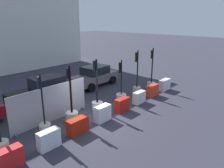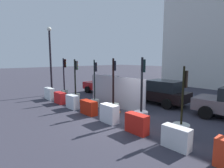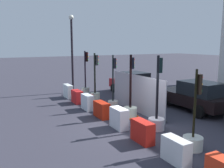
{
  "view_description": "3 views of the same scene",
  "coord_description": "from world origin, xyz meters",
  "px_view_note": "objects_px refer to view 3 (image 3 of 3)",
  "views": [
    {
      "loc": [
        -8.08,
        -8.62,
        5.62
      ],
      "look_at": [
        1.66,
        -0.15,
        1.63
      ],
      "focal_mm": 34.79,
      "sensor_mm": 36.0,
      "label": 1
    },
    {
      "loc": [
        6.51,
        -6.76,
        3.18
      ],
      "look_at": [
        -1.75,
        0.83,
        1.6
      ],
      "focal_mm": 29.22,
      "sensor_mm": 36.0,
      "label": 2
    },
    {
      "loc": [
        8.89,
        -6.14,
        3.73
      ],
      "look_at": [
        -2.72,
        0.18,
        1.51
      ],
      "focal_mm": 38.94,
      "sensor_mm": 36.0,
      "label": 3
    }
  ],
  "objects_px": {
    "construction_barrier_0": "(68,91)",
    "construction_barrier_4": "(119,118)",
    "traffic_light_3": "(130,107)",
    "traffic_light_5": "(193,136)",
    "construction_barrier_1": "(77,97)",
    "construction_barrier_5": "(143,132)",
    "car_red_compact": "(134,83)",
    "traffic_light_1": "(95,93)",
    "construction_barrier_6": "(176,151)",
    "construction_barrier_2": "(87,102)",
    "car_black_sedan": "(195,96)",
    "traffic_light_0": "(86,86)",
    "street_lamp_post": "(72,47)",
    "construction_barrier_3": "(102,110)",
    "traffic_light_4": "(157,116)",
    "traffic_light_2": "(113,99)"
  },
  "relations": [
    {
      "from": "traffic_light_4",
      "to": "construction_barrier_5",
      "type": "height_order",
      "value": "traffic_light_4"
    },
    {
      "from": "traffic_light_4",
      "to": "construction_barrier_6",
      "type": "relative_size",
      "value": 3.24
    },
    {
      "from": "construction_barrier_6",
      "to": "car_black_sedan",
      "type": "xyz_separation_m",
      "value": [
        -4.11,
        5.21,
        0.43
      ]
    },
    {
      "from": "car_red_compact",
      "to": "construction_barrier_0",
      "type": "bearing_deg",
      "value": -103.56
    },
    {
      "from": "traffic_light_0",
      "to": "traffic_light_4",
      "type": "bearing_deg",
      "value": -0.11
    },
    {
      "from": "construction_barrier_3",
      "to": "car_black_sedan",
      "type": "xyz_separation_m",
      "value": [
        1.29,
        5.16,
        0.44
      ]
    },
    {
      "from": "car_red_compact",
      "to": "traffic_light_1",
      "type": "bearing_deg",
      "value": -77.32
    },
    {
      "from": "construction_barrier_1",
      "to": "construction_barrier_6",
      "type": "xyz_separation_m",
      "value": [
        8.84,
        -0.03,
        0.0
      ]
    },
    {
      "from": "traffic_light_1",
      "to": "construction_barrier_5",
      "type": "xyz_separation_m",
      "value": [
        6.84,
        -1.16,
        -0.13
      ]
    },
    {
      "from": "traffic_light_1",
      "to": "street_lamp_post",
      "type": "xyz_separation_m",
      "value": [
        -3.51,
        -0.25,
        2.9
      ]
    },
    {
      "from": "traffic_light_5",
      "to": "construction_barrier_4",
      "type": "bearing_deg",
      "value": -159.16
    },
    {
      "from": "traffic_light_0",
      "to": "traffic_light_5",
      "type": "height_order",
      "value": "traffic_light_0"
    },
    {
      "from": "traffic_light_5",
      "to": "construction_barrier_3",
      "type": "height_order",
      "value": "traffic_light_5"
    },
    {
      "from": "construction_barrier_0",
      "to": "construction_barrier_6",
      "type": "distance_m",
      "value": 10.6
    },
    {
      "from": "traffic_light_4",
      "to": "construction_barrier_0",
      "type": "height_order",
      "value": "traffic_light_4"
    },
    {
      "from": "construction_barrier_4",
      "to": "traffic_light_0",
      "type": "bearing_deg",
      "value": 169.2
    },
    {
      "from": "traffic_light_1",
      "to": "traffic_light_4",
      "type": "distance_m",
      "value": 6.0
    },
    {
      "from": "construction_barrier_2",
      "to": "construction_barrier_4",
      "type": "bearing_deg",
      "value": 0.58
    },
    {
      "from": "traffic_light_3",
      "to": "construction_barrier_3",
      "type": "relative_size",
      "value": 2.82
    },
    {
      "from": "traffic_light_3",
      "to": "car_red_compact",
      "type": "bearing_deg",
      "value": 144.35
    },
    {
      "from": "street_lamp_post",
      "to": "construction_barrier_1",
      "type": "bearing_deg",
      "value": -15.27
    },
    {
      "from": "traffic_light_3",
      "to": "traffic_light_4",
      "type": "relative_size",
      "value": 0.98
    },
    {
      "from": "car_black_sedan",
      "to": "street_lamp_post",
      "type": "distance_m",
      "value": 9.5
    },
    {
      "from": "construction_barrier_0",
      "to": "construction_barrier_5",
      "type": "height_order",
      "value": "construction_barrier_0"
    },
    {
      "from": "traffic_light_5",
      "to": "street_lamp_post",
      "type": "distance_m",
      "value": 12.11
    },
    {
      "from": "traffic_light_0",
      "to": "car_black_sedan",
      "type": "xyz_separation_m",
      "value": [
        6.65,
        3.82,
        0.13
      ]
    },
    {
      "from": "traffic_light_3",
      "to": "construction_barrier_5",
      "type": "distance_m",
      "value": 3.18
    },
    {
      "from": "construction_barrier_0",
      "to": "construction_barrier_4",
      "type": "bearing_deg",
      "value": 0.09
    },
    {
      "from": "construction_barrier_6",
      "to": "traffic_light_1",
      "type": "bearing_deg",
      "value": 172.2
    },
    {
      "from": "traffic_light_3",
      "to": "car_black_sedan",
      "type": "xyz_separation_m",
      "value": [
        0.61,
        3.87,
        0.31
      ]
    },
    {
      "from": "construction_barrier_5",
      "to": "traffic_light_5",
      "type": "bearing_deg",
      "value": 41.02
    },
    {
      "from": "traffic_light_5",
      "to": "car_black_sedan",
      "type": "relative_size",
      "value": 0.66
    },
    {
      "from": "construction_barrier_3",
      "to": "traffic_light_5",
      "type": "bearing_deg",
      "value": 13.33
    },
    {
      "from": "construction_barrier_0",
      "to": "street_lamp_post",
      "type": "relative_size",
      "value": 0.2
    },
    {
      "from": "traffic_light_0",
      "to": "construction_barrier_3",
      "type": "relative_size",
      "value": 2.83
    },
    {
      "from": "traffic_light_3",
      "to": "traffic_light_5",
      "type": "xyz_separation_m",
      "value": [
        4.27,
        -0.11,
        -0.03
      ]
    },
    {
      "from": "construction_barrier_1",
      "to": "construction_barrier_5",
      "type": "relative_size",
      "value": 0.98
    },
    {
      "from": "traffic_light_5",
      "to": "traffic_light_4",
      "type": "bearing_deg",
      "value": 176.1
    },
    {
      "from": "traffic_light_3",
      "to": "construction_barrier_2",
      "type": "height_order",
      "value": "traffic_light_3"
    },
    {
      "from": "construction_barrier_1",
      "to": "construction_barrier_2",
      "type": "height_order",
      "value": "construction_barrier_2"
    },
    {
      "from": "traffic_light_3",
      "to": "construction_barrier_2",
      "type": "relative_size",
      "value": 3.14
    },
    {
      "from": "traffic_light_2",
      "to": "construction_barrier_0",
      "type": "distance_m",
      "value": 4.33
    },
    {
      "from": "traffic_light_3",
      "to": "car_red_compact",
      "type": "height_order",
      "value": "traffic_light_3"
    },
    {
      "from": "traffic_light_3",
      "to": "construction_barrier_1",
      "type": "relative_size",
      "value": 3.13
    },
    {
      "from": "construction_barrier_3",
      "to": "car_red_compact",
      "type": "distance_m",
      "value": 6.22
    },
    {
      "from": "construction_barrier_1",
      "to": "street_lamp_post",
      "type": "bearing_deg",
      "value": 164.73
    },
    {
      "from": "traffic_light_2",
      "to": "traffic_light_3",
      "type": "distance_m",
      "value": 1.75
    },
    {
      "from": "traffic_light_5",
      "to": "construction_barrier_4",
      "type": "xyz_separation_m",
      "value": [
        -3.15,
        -1.2,
        -0.03
      ]
    },
    {
      "from": "traffic_light_4",
      "to": "construction_barrier_3",
      "type": "height_order",
      "value": "traffic_light_4"
    },
    {
      "from": "construction_barrier_0",
      "to": "car_red_compact",
      "type": "height_order",
      "value": "car_red_compact"
    }
  ]
}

